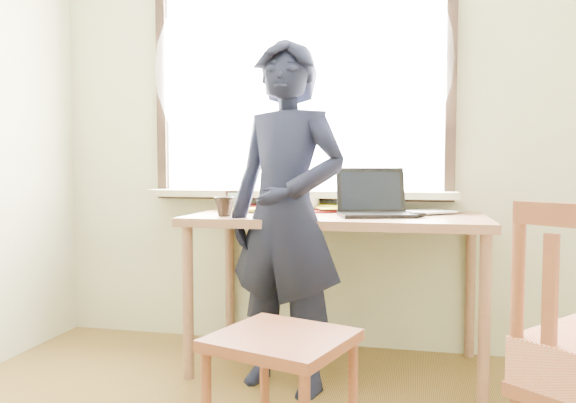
% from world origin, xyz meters
% --- Properties ---
extents(desk, '(1.56, 0.78, 0.83)m').
position_xyz_m(desk, '(0.08, 1.63, 0.75)').
color(desk, '#8C6046').
rests_on(desk, ground).
extents(laptop, '(0.44, 0.39, 0.25)m').
position_xyz_m(laptop, '(0.28, 1.60, 0.89)').
color(laptop, black).
rests_on(laptop, desk).
extents(mug_white, '(0.16, 0.16, 0.10)m').
position_xyz_m(mug_white, '(-0.11, 1.85, 0.88)').
color(mug_white, white).
rests_on(mug_white, desk).
extents(mug_dark, '(0.15, 0.15, 0.10)m').
position_xyz_m(mug_dark, '(-0.48, 1.40, 0.88)').
color(mug_dark, black).
rests_on(mug_dark, desk).
extents(mouse, '(0.09, 0.06, 0.03)m').
position_xyz_m(mouse, '(0.50, 1.53, 0.85)').
color(mouse, black).
rests_on(mouse, desk).
extents(desk_clutter, '(0.87, 0.48, 0.05)m').
position_xyz_m(desk_clutter, '(-0.16, 1.74, 0.86)').
color(desk_clutter, white).
rests_on(desk_clutter, desk).
extents(book_a, '(0.33, 0.36, 0.03)m').
position_xyz_m(book_a, '(-0.39, 1.84, 0.85)').
color(book_a, white).
rests_on(book_a, desk).
extents(book_b, '(0.31, 0.30, 0.02)m').
position_xyz_m(book_b, '(0.50, 1.84, 0.84)').
color(book_b, white).
rests_on(book_b, desk).
extents(picture_frame, '(0.14, 0.04, 0.11)m').
position_xyz_m(picture_frame, '(-0.51, 1.73, 0.89)').
color(picture_frame, black).
rests_on(picture_frame, desk).
extents(work_chair, '(0.58, 0.57, 0.48)m').
position_xyz_m(work_chair, '(0.02, 0.61, 0.40)').
color(work_chair, brown).
rests_on(work_chair, ground).
extents(person, '(0.72, 0.58, 1.70)m').
position_xyz_m(person, '(-0.12, 1.30, 0.85)').
color(person, black).
rests_on(person, ground).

